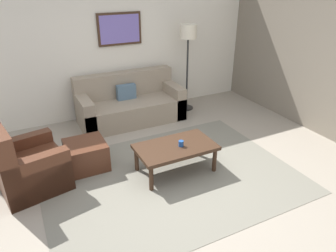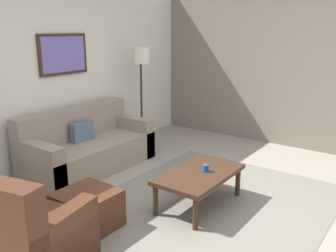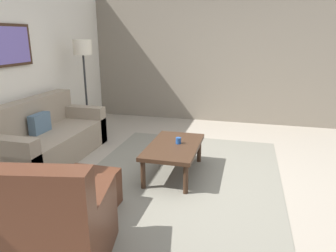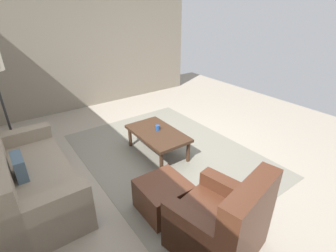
{
  "view_description": "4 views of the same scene",
  "coord_description": "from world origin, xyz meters",
  "px_view_note": "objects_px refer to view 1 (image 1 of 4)",
  "views": [
    {
      "loc": [
        -1.64,
        -3.2,
        2.55
      ],
      "look_at": [
        0.09,
        0.28,
        0.65
      ],
      "focal_mm": 33.26,
      "sensor_mm": 36.0,
      "label": 1
    },
    {
      "loc": [
        -3.2,
        -1.87,
        2.01
      ],
      "look_at": [
        0.15,
        0.58,
        0.88
      ],
      "focal_mm": 38.64,
      "sensor_mm": 36.0,
      "label": 2
    },
    {
      "loc": [
        -3.55,
        -0.76,
        1.78
      ],
      "look_at": [
        0.06,
        0.18,
        0.68
      ],
      "focal_mm": 33.06,
      "sensor_mm": 36.0,
      "label": 3
    },
    {
      "loc": [
        -2.91,
        2.11,
        2.32
      ],
      "look_at": [
        -0.16,
        0.12,
        0.64
      ],
      "focal_mm": 26.65,
      "sensor_mm": 36.0,
      "label": 4
    }
  ],
  "objects_px": {
    "coffee_table": "(176,149)",
    "cup": "(181,143)",
    "couch_main": "(129,105)",
    "lamp_standing": "(188,41)",
    "ottoman": "(86,155)",
    "armchair_leather": "(25,168)",
    "framed_artwork": "(120,29)"
  },
  "relations": [
    {
      "from": "ottoman",
      "to": "framed_artwork",
      "type": "height_order",
      "value": "framed_artwork"
    },
    {
      "from": "couch_main",
      "to": "coffee_table",
      "type": "height_order",
      "value": "couch_main"
    },
    {
      "from": "armchair_leather",
      "to": "lamp_standing",
      "type": "distance_m",
      "value": 3.69
    },
    {
      "from": "coffee_table",
      "to": "framed_artwork",
      "type": "bearing_deg",
      "value": 88.11
    },
    {
      "from": "couch_main",
      "to": "framed_artwork",
      "type": "bearing_deg",
      "value": 84.03
    },
    {
      "from": "coffee_table",
      "to": "cup",
      "type": "height_order",
      "value": "cup"
    },
    {
      "from": "couch_main",
      "to": "armchair_leather",
      "type": "bearing_deg",
      "value": -142.8
    },
    {
      "from": "armchair_leather",
      "to": "coffee_table",
      "type": "relative_size",
      "value": 0.86
    },
    {
      "from": "lamp_standing",
      "to": "cup",
      "type": "bearing_deg",
      "value": -121.57
    },
    {
      "from": "ottoman",
      "to": "lamp_standing",
      "type": "relative_size",
      "value": 0.33
    },
    {
      "from": "armchair_leather",
      "to": "framed_artwork",
      "type": "distance_m",
      "value": 3.06
    },
    {
      "from": "coffee_table",
      "to": "cup",
      "type": "relative_size",
      "value": 13.42
    },
    {
      "from": "couch_main",
      "to": "lamp_standing",
      "type": "height_order",
      "value": "lamp_standing"
    },
    {
      "from": "cup",
      "to": "framed_artwork",
      "type": "relative_size",
      "value": 0.1
    },
    {
      "from": "armchair_leather",
      "to": "coffee_table",
      "type": "height_order",
      "value": "armchair_leather"
    },
    {
      "from": "framed_artwork",
      "to": "armchair_leather",
      "type": "bearing_deg",
      "value": -136.56
    },
    {
      "from": "ottoman",
      "to": "framed_artwork",
      "type": "bearing_deg",
      "value": 55.46
    },
    {
      "from": "coffee_table",
      "to": "lamp_standing",
      "type": "xyz_separation_m",
      "value": [
        1.29,
        1.95,
        1.05
      ]
    },
    {
      "from": "cup",
      "to": "lamp_standing",
      "type": "bearing_deg",
      "value": 58.43
    },
    {
      "from": "armchair_leather",
      "to": "framed_artwork",
      "type": "bearing_deg",
      "value": 43.44
    },
    {
      "from": "framed_artwork",
      "to": "coffee_table",
      "type": "bearing_deg",
      "value": -91.89
    },
    {
      "from": "couch_main",
      "to": "lamp_standing",
      "type": "xyz_separation_m",
      "value": [
        1.25,
        -0.04,
        1.11
      ]
    },
    {
      "from": "cup",
      "to": "framed_artwork",
      "type": "distance_m",
      "value": 2.72
    },
    {
      "from": "coffee_table",
      "to": "cup",
      "type": "xyz_separation_m",
      "value": [
        0.06,
        -0.05,
        0.09
      ]
    },
    {
      "from": "ottoman",
      "to": "cup",
      "type": "distance_m",
      "value": 1.39
    },
    {
      "from": "couch_main",
      "to": "armchair_leather",
      "type": "relative_size",
      "value": 2.04
    },
    {
      "from": "coffee_table",
      "to": "lamp_standing",
      "type": "height_order",
      "value": "lamp_standing"
    },
    {
      "from": "couch_main",
      "to": "framed_artwork",
      "type": "xyz_separation_m",
      "value": [
        0.04,
        0.41,
        1.35
      ]
    },
    {
      "from": "cup",
      "to": "framed_artwork",
      "type": "xyz_separation_m",
      "value": [
        0.02,
        2.44,
        1.19
      ]
    },
    {
      "from": "cup",
      "to": "couch_main",
      "type": "bearing_deg",
      "value": 90.69
    },
    {
      "from": "coffee_table",
      "to": "cup",
      "type": "bearing_deg",
      "value": -36.82
    },
    {
      "from": "ottoman",
      "to": "coffee_table",
      "type": "height_order",
      "value": "coffee_table"
    }
  ]
}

